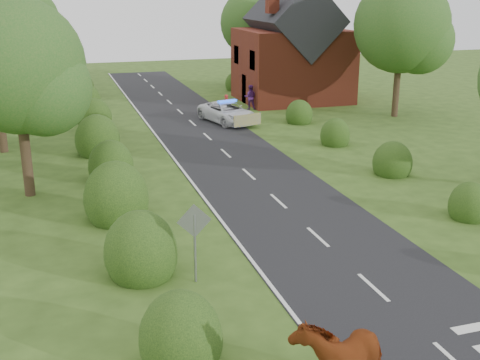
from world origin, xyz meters
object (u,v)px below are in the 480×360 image
object	(u,v)px
road_sign	(195,232)
pedestrian_red	(226,106)
pedestrian_purple	(250,97)
police_van	(227,112)

from	to	relation	value
road_sign	pedestrian_red	world-z (taller)	road_sign
road_sign	pedestrian_purple	distance (m)	27.37
road_sign	pedestrian_purple	bearing A→B (deg)	68.20
police_van	pedestrian_purple	distance (m)	4.83
pedestrian_red	pedestrian_purple	distance (m)	3.14
pedestrian_purple	police_van	bearing A→B (deg)	71.78
road_sign	pedestrian_red	size ratio (longest dim) A/B	1.64
road_sign	pedestrian_purple	xyz separation A→B (m)	(10.16, 25.41, -0.76)
pedestrian_red	police_van	bearing A→B (deg)	52.10
road_sign	police_van	world-z (taller)	road_sign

